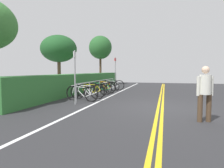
{
  "coord_description": "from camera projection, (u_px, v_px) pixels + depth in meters",
  "views": [
    {
      "loc": [
        -8.04,
        -0.16,
        1.46
      ],
      "look_at": [
        2.82,
        2.72,
        0.7
      ],
      "focal_mm": 32.1,
      "sensor_mm": 36.0,
      "label": 1
    }
  ],
  "objects": [
    {
      "name": "centre_line_yellow_inner",
      "position": [
        162.0,
        107.0,
        7.87
      ],
      "size": [
        29.14,
        0.1,
        0.0
      ],
      "primitive_type": "cube",
      "color": "gold",
      "rests_on": "ground_plane"
    },
    {
      "name": "sign_post_far",
      "position": [
        115.0,
        70.0,
        16.29
      ],
      "size": [
        0.36,
        0.06,
        2.53
      ],
      "color": "gray",
      "rests_on": "ground_plane"
    },
    {
      "name": "bicycle_2",
      "position": [
        92.0,
        90.0,
        11.12
      ],
      "size": [
        0.62,
        1.67,
        0.78
      ],
      "color": "black",
      "rests_on": "ground_plane"
    },
    {
      "name": "ground_plane",
      "position": [
        160.0,
        108.0,
        7.89
      ],
      "size": [
        32.38,
        12.79,
        0.05
      ],
      "primitive_type": "cube",
      "color": "#2B2B2D"
    },
    {
      "name": "bicycle_0",
      "position": [
        82.0,
        93.0,
        9.6
      ],
      "size": [
        0.5,
        1.79,
        0.77
      ],
      "color": "black",
      "rests_on": "ground_plane"
    },
    {
      "name": "hedge_backdrop",
      "position": [
        83.0,
        82.0,
        14.18
      ],
      "size": [
        15.7,
        1.02,
        1.23
      ],
      "primitive_type": "cube",
      "color": "#2D6B30",
      "rests_on": "ground_plane"
    },
    {
      "name": "bike_lane_stripe_white",
      "position": [
        93.0,
        104.0,
        8.61
      ],
      "size": [
        29.14,
        0.12,
        0.0
      ],
      "primitive_type": "cube",
      "color": "white",
      "rests_on": "ground_plane"
    },
    {
      "name": "centre_line_yellow_outer",
      "position": [
        158.0,
        107.0,
        7.91
      ],
      "size": [
        29.14,
        0.1,
        0.0
      ],
      "primitive_type": "cube",
      "color": "gold",
      "rests_on": "ground_plane"
    },
    {
      "name": "bicycle_4",
      "position": [
        102.0,
        88.0,
        12.71
      ],
      "size": [
        0.48,
        1.74,
        0.74
      ],
      "color": "black",
      "rests_on": "ground_plane"
    },
    {
      "name": "pedestrian",
      "position": [
        205.0,
        90.0,
        5.63
      ],
      "size": [
        0.32,
        0.46,
        1.58
      ],
      "color": "#4C3826",
      "rests_on": "ground_plane"
    },
    {
      "name": "bicycle_5",
      "position": [
        105.0,
        87.0,
        13.55
      ],
      "size": [
        0.65,
        1.72,
        0.79
      ],
      "color": "black",
      "rests_on": "ground_plane"
    },
    {
      "name": "bicycle_3",
      "position": [
        98.0,
        89.0,
        11.99
      ],
      "size": [
        0.48,
        1.7,
        0.75
      ],
      "color": "black",
      "rests_on": "ground_plane"
    },
    {
      "name": "tree_far_right",
      "position": [
        100.0,
        48.0,
        20.5
      ],
      "size": [
        2.34,
        2.34,
        5.0
      ],
      "color": "#473323",
      "rests_on": "ground_plane"
    },
    {
      "name": "bicycle_1",
      "position": [
        88.0,
        92.0,
        10.34
      ],
      "size": [
        0.46,
        1.79,
        0.78
      ],
      "color": "black",
      "rests_on": "ground_plane"
    },
    {
      "name": "bike_rack",
      "position": [
        99.0,
        84.0,
        12.29
      ],
      "size": [
        6.75,
        0.05,
        0.85
      ],
      "color": "#9EA0A5",
      "rests_on": "ground_plane"
    },
    {
      "name": "tree_mid",
      "position": [
        59.0,
        49.0,
        14.21
      ],
      "size": [
        2.54,
        2.54,
        3.96
      ],
      "color": "brown",
      "rests_on": "ground_plane"
    },
    {
      "name": "bicycle_6",
      "position": [
        108.0,
        86.0,
        14.32
      ],
      "size": [
        0.46,
        1.68,
        0.68
      ],
      "color": "black",
      "rests_on": "ground_plane"
    },
    {
      "name": "bicycle_7",
      "position": [
        112.0,
        85.0,
        14.98
      ],
      "size": [
        0.59,
        1.74,
        0.78
      ],
      "color": "black",
      "rests_on": "ground_plane"
    },
    {
      "name": "sign_post_near",
      "position": [
        75.0,
        72.0,
        8.52
      ],
      "size": [
        0.36,
        0.09,
        2.31
      ],
      "color": "gray",
      "rests_on": "ground_plane"
    }
  ]
}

